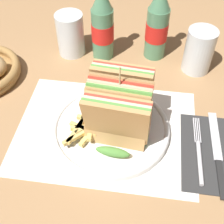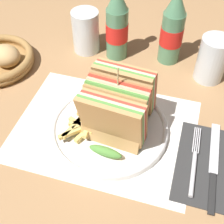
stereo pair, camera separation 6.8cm
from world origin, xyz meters
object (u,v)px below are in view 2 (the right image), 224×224
knife (214,166)px  glass_far (86,31)px  plate_main (109,127)px  club_sandwich (118,107)px  coke_bottle_far (173,29)px  fork (194,166)px  glass_near (212,62)px  coke_bottle_near (117,25)px

knife → glass_far: glass_far is taller
plate_main → knife: bearing=-8.1°
plate_main → club_sandwich: 0.07m
coke_bottle_far → plate_main: bearing=-105.6°
fork → glass_near: bearing=88.0°
fork → coke_bottle_far: size_ratio=0.76×
club_sandwich → fork: size_ratio=1.13×
coke_bottle_far → glass_far: size_ratio=1.93×
glass_near → club_sandwich: bearing=-125.8°
fork → coke_bottle_far: bearing=106.6°
knife → coke_bottle_near: (-0.29, 0.30, 0.09)m
coke_bottle_near → coke_bottle_far: bearing=9.1°
plate_main → knife: (0.23, -0.03, -0.00)m
plate_main → glass_far: (-0.15, 0.27, 0.05)m
club_sandwich → glass_far: club_sandwich is taller
plate_main → coke_bottle_near: size_ratio=1.15×
knife → glass_far: (-0.38, 0.30, 0.05)m
plate_main → coke_bottle_near: (-0.06, 0.27, 0.09)m
plate_main → glass_near: 0.32m
coke_bottle_near → coke_bottle_far: size_ratio=1.00×
coke_bottle_near → coke_bottle_far: same height
fork → coke_bottle_far: 0.37m
glass_near → glass_far: (-0.34, 0.03, 0.01)m
coke_bottle_near → club_sandwich: bearing=-73.7°
plate_main → fork: (0.19, -0.05, -0.00)m
club_sandwich → fork: club_sandwich is taller
glass_near → knife: bearing=-82.7°
plate_main → fork: size_ratio=1.51×
club_sandwich → glass_near: size_ratio=1.65×
fork → glass_near: glass_near is taller
club_sandwich → coke_bottle_far: coke_bottle_far is taller
fork → coke_bottle_far: coke_bottle_far is taller
club_sandwich → knife: size_ratio=0.88×
coke_bottle_far → coke_bottle_near: bearing=-170.9°
knife → coke_bottle_far: size_ratio=0.97×
coke_bottle_far → club_sandwich: bearing=-102.4°
plate_main → coke_bottle_near: coke_bottle_near is taller
club_sandwich → coke_bottle_near: bearing=106.3°
coke_bottle_near → fork: bearing=-51.4°
knife → coke_bottle_far: (-0.15, 0.32, 0.09)m
knife → coke_bottle_far: coke_bottle_far is taller
plate_main → club_sandwich: bearing=5.9°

